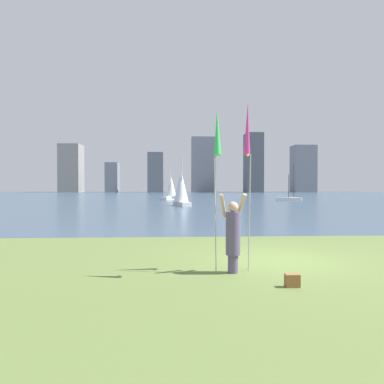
# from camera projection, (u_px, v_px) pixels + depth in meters

# --- Properties ---
(ground) EXTENTS (120.00, 138.00, 0.12)m
(ground) POSITION_uv_depth(u_px,v_px,m) (190.00, 198.00, 60.93)
(ground) COLOR #5B7038
(person) EXTENTS (0.66, 0.49, 1.81)m
(person) POSITION_uv_depth(u_px,v_px,m) (233.00, 234.00, 8.54)
(person) COLOR #594C72
(person) RESTS_ON ground
(kite_flag_left) EXTENTS (0.16, 0.69, 3.68)m
(kite_flag_left) POSITION_uv_depth(u_px,v_px,m) (217.00, 136.00, 8.22)
(kite_flag_left) COLOR #B2B2B7
(kite_flag_left) RESTS_ON ground
(kite_flag_right) EXTENTS (0.16, 0.51, 3.93)m
(kite_flag_right) POSITION_uv_depth(u_px,v_px,m) (248.00, 133.00, 8.86)
(kite_flag_right) COLOR #B2B2B7
(kite_flag_right) RESTS_ON ground
(bag) EXTENTS (0.28, 0.17, 0.25)m
(bag) POSITION_uv_depth(u_px,v_px,m) (292.00, 281.00, 7.35)
(bag) COLOR brown
(bag) RESTS_ON ground
(sailboat_0) EXTENTS (3.13, 0.77, 3.42)m
(sailboat_0) POSITION_uv_depth(u_px,v_px,m) (289.00, 199.00, 49.02)
(sailboat_0) COLOR silver
(sailboat_0) RESTS_ON ground
(sailboat_3) EXTENTS (1.91, 3.06, 4.89)m
(sailboat_3) POSITION_uv_depth(u_px,v_px,m) (181.00, 188.00, 36.86)
(sailboat_3) COLOR white
(sailboat_3) RESTS_ON ground
(sailboat_4) EXTENTS (2.49, 2.80, 4.09)m
(sailboat_4) POSITION_uv_depth(u_px,v_px,m) (171.00, 189.00, 52.47)
(sailboat_4) COLOR white
(sailboat_4) RESTS_ON ground
(sailboat_5) EXTENTS (1.55, 2.96, 5.19)m
(sailboat_5) POSITION_uv_depth(u_px,v_px,m) (294.00, 198.00, 51.71)
(sailboat_5) COLOR silver
(sailboat_5) RESTS_ON ground
(skyline_tower_0) EXTENTS (6.06, 7.59, 14.29)m
(skyline_tower_0) POSITION_uv_depth(u_px,v_px,m) (71.00, 168.00, 113.07)
(skyline_tower_0) COLOR gray
(skyline_tower_0) RESTS_ON ground
(skyline_tower_1) EXTENTS (3.69, 5.28, 8.81)m
(skyline_tower_1) POSITION_uv_depth(u_px,v_px,m) (112.00, 177.00, 111.94)
(skyline_tower_1) COLOR gray
(skyline_tower_1) RESTS_ON ground
(skyline_tower_2) EXTENTS (4.51, 4.07, 11.62)m
(skyline_tower_2) POSITION_uv_depth(u_px,v_px,m) (156.00, 172.00, 109.44)
(skyline_tower_2) COLOR slate
(skyline_tower_2) RESTS_ON ground
(skyline_tower_3) EXTENTS (7.15, 3.78, 16.57)m
(skyline_tower_3) POSITION_uv_depth(u_px,v_px,m) (203.00, 165.00, 113.35)
(skyline_tower_3) COLOR gray
(skyline_tower_3) RESTS_ON ground
(skyline_tower_4) EXTENTS (4.87, 6.29, 17.26)m
(skyline_tower_4) POSITION_uv_depth(u_px,v_px,m) (253.00, 163.00, 110.31)
(skyline_tower_4) COLOR #565B66
(skyline_tower_4) RESTS_ON ground
(skyline_tower_5) EXTENTS (6.54, 5.66, 13.95)m
(skyline_tower_5) POSITION_uv_depth(u_px,v_px,m) (303.00, 169.00, 112.54)
(skyline_tower_5) COLOR gray
(skyline_tower_5) RESTS_ON ground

